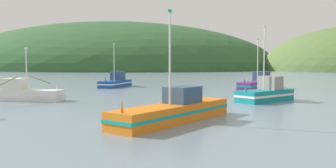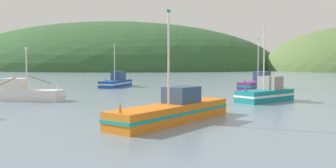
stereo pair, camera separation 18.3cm
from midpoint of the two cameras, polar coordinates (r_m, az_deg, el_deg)
name	(u,v)px [view 1 (the left image)]	position (r m, az deg, el deg)	size (l,w,h in m)	color
hill_far_center	(110,69)	(208.48, -9.02, 2.40)	(182.85, 146.28, 50.71)	#2D562D
fishing_boat_white	(22,93)	(39.51, -21.99, -1.31)	(8.21, 11.17, 5.35)	white
fishing_boat_teal	(266,93)	(37.17, 14.94, -1.40)	(5.55, 6.87, 7.41)	#147F84
fishing_boat_orange	(175,110)	(23.90, 0.87, -4.14)	(5.52, 10.96, 7.21)	orange
fishing_boat_blue	(116,82)	(57.04, -8.25, 0.32)	(2.56, 7.73, 6.77)	#19479E
fishing_boat_purple	(258,83)	(53.74, 13.81, 0.13)	(4.77, 10.70, 7.19)	#6B2D84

